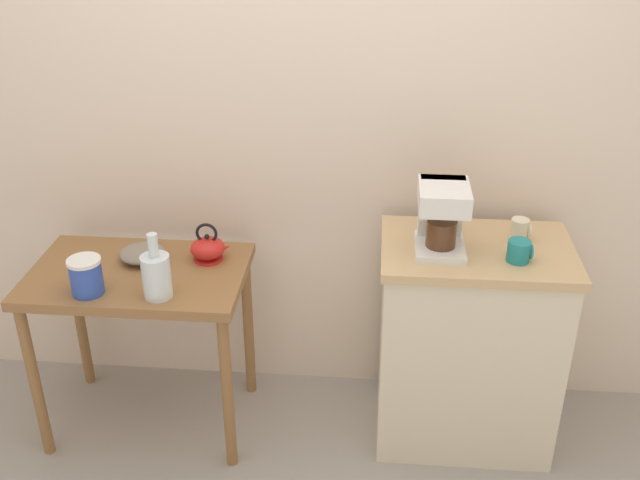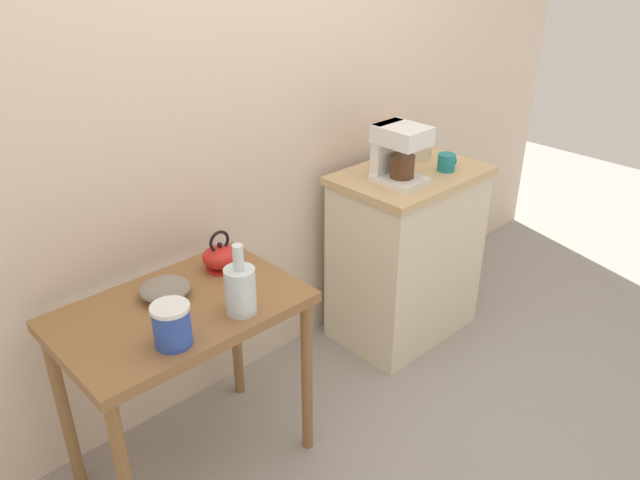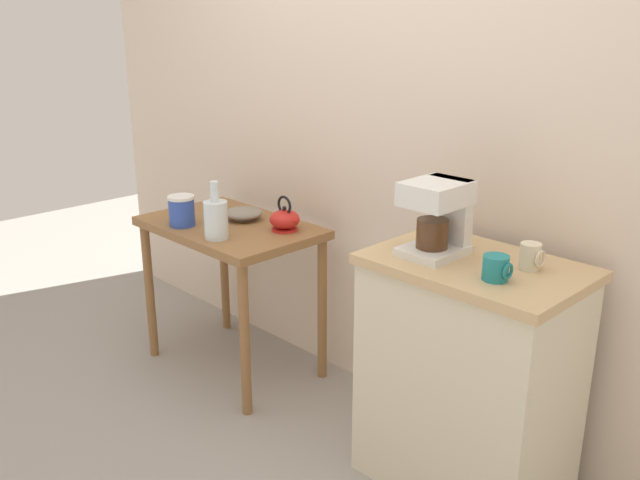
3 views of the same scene
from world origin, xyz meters
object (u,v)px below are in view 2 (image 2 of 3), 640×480
at_px(mug_dark_teal, 447,162).
at_px(teakettle, 221,257).
at_px(coffee_maker, 397,151).
at_px(glass_carafe_vase, 240,289).
at_px(mug_small_cream, 423,152).
at_px(bowl_stoneware, 165,289).
at_px(canister_enamel, 172,325).

bearing_deg(mug_dark_teal, teakettle, 172.11).
bearing_deg(coffee_maker, glass_carafe_vase, -169.04).
bearing_deg(mug_dark_teal, glass_carafe_vase, -174.46).
relative_size(coffee_maker, mug_small_cream, 2.95).
xyz_separation_m(mug_small_cream, mug_dark_teal, (-0.03, -0.16, -0.00)).
distance_m(mug_small_cream, mug_dark_teal, 0.17).
bearing_deg(teakettle, bowl_stoneware, -173.60).
relative_size(bowl_stoneware, coffee_maker, 0.69).
distance_m(teakettle, coffee_maker, 0.93).
distance_m(canister_enamel, mug_dark_teal, 1.57).
height_order(canister_enamel, mug_small_cream, mug_small_cream).
height_order(bowl_stoneware, teakettle, teakettle).
distance_m(glass_carafe_vase, canister_enamel, 0.26).
relative_size(glass_carafe_vase, coffee_maker, 0.98).
xyz_separation_m(teakettle, mug_dark_teal, (1.18, -0.16, 0.13)).
distance_m(teakettle, canister_enamel, 0.48).
bearing_deg(canister_enamel, glass_carafe_vase, 0.11).
distance_m(coffee_maker, mug_small_cream, 0.33).
bearing_deg(coffee_maker, mug_dark_teal, -14.49).
bearing_deg(bowl_stoneware, mug_small_cream, 1.15).
bearing_deg(glass_carafe_vase, bowl_stoneware, 118.16).
bearing_deg(glass_carafe_vase, teakettle, 66.96).
distance_m(bowl_stoneware, teakettle, 0.26).
relative_size(canister_enamel, mug_dark_teal, 1.58).
distance_m(canister_enamel, mug_small_cream, 1.62).
height_order(bowl_stoneware, canister_enamel, canister_enamel).
relative_size(teakettle, glass_carafe_vase, 0.66).
distance_m(teakettle, mug_dark_teal, 1.19).
bearing_deg(canister_enamel, bowl_stoneware, 64.29).
bearing_deg(glass_carafe_vase, mug_dark_teal, 5.54).
height_order(coffee_maker, mug_dark_teal, coffee_maker).
bearing_deg(coffee_maker, canister_enamel, -171.23).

